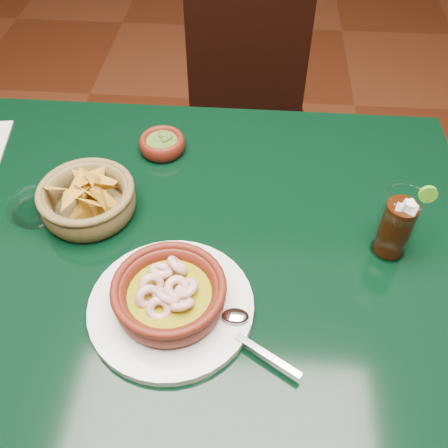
# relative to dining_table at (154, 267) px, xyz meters

# --- Properties ---
(ground) EXTENTS (7.00, 7.00, 0.00)m
(ground) POSITION_rel_dining_table_xyz_m (0.00, 0.00, -0.65)
(ground) COLOR #471C0C
(ground) RESTS_ON ground
(dining_table) EXTENTS (1.20, 0.80, 0.75)m
(dining_table) POSITION_rel_dining_table_xyz_m (0.00, 0.00, 0.00)
(dining_table) COLOR black
(dining_table) RESTS_ON ground
(dining_chair) EXTENTS (0.47, 0.47, 0.85)m
(dining_chair) POSITION_rel_dining_table_xyz_m (0.17, 0.70, -0.18)
(dining_chair) COLOR black
(dining_chair) RESTS_ON ground
(shrimp_plate) EXTENTS (0.33, 0.26, 0.08)m
(shrimp_plate) POSITION_rel_dining_table_xyz_m (0.07, -0.15, 0.13)
(shrimp_plate) COLOR silver
(shrimp_plate) RESTS_ON dining_table
(chip_basket) EXTENTS (0.21, 0.21, 0.13)m
(chip_basket) POSITION_rel_dining_table_xyz_m (-0.12, 0.05, 0.13)
(chip_basket) COLOR brown
(chip_basket) RESTS_ON dining_table
(guacamole_ramekin) EXTENTS (0.12, 0.12, 0.04)m
(guacamole_ramekin) POSITION_rel_dining_table_xyz_m (-0.01, 0.24, 0.12)
(guacamole_ramekin) COLOR #4B140A
(guacamole_ramekin) RESTS_ON dining_table
(cola_drink) EXTENTS (0.13, 0.13, 0.15)m
(cola_drink) POSITION_rel_dining_table_xyz_m (0.43, -0.00, 0.16)
(cola_drink) COLOR white
(cola_drink) RESTS_ON dining_table
(glass_ashtray) EXTENTS (0.12, 0.12, 0.03)m
(glass_ashtray) POSITION_rel_dining_table_xyz_m (-0.22, 0.04, 0.11)
(glass_ashtray) COLOR white
(glass_ashtray) RESTS_ON dining_table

